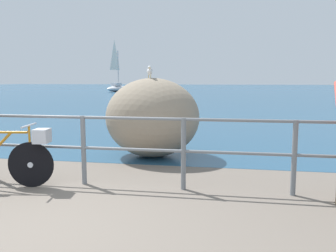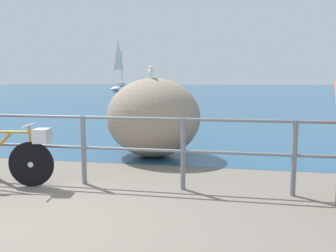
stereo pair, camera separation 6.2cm
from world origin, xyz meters
TOP-DOWN VIEW (x-y plane):
  - ground_plane at (0.00, 20.00)m, footprint 120.00×120.00m
  - sea_surface at (0.00, 47.92)m, footprint 120.00×90.00m
  - promenade_railing at (0.00, 1.61)m, footprint 8.98×0.07m
  - bicycle at (-1.06, 1.28)m, footprint 1.69×0.48m
  - breakwater_boulder_main at (0.59, 3.66)m, footprint 1.87×1.78m
  - seagull at (0.54, 3.62)m, footprint 0.17×0.34m
  - sailboat at (-11.46, 38.26)m, footprint 2.23×4.58m

SIDE VIEW (x-z plane):
  - ground_plane at x=0.00m, z-range -0.10..0.00m
  - sea_surface at x=0.00m, z-range 0.00..0.01m
  - bicycle at x=-1.06m, z-range 0.00..0.92m
  - promenade_railing at x=0.00m, z-range 0.13..1.15m
  - sailboat at x=-11.46m, z-range -2.37..3.79m
  - breakwater_boulder_main at x=0.59m, z-range 0.00..1.57m
  - seagull at x=0.54m, z-range 1.59..1.83m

